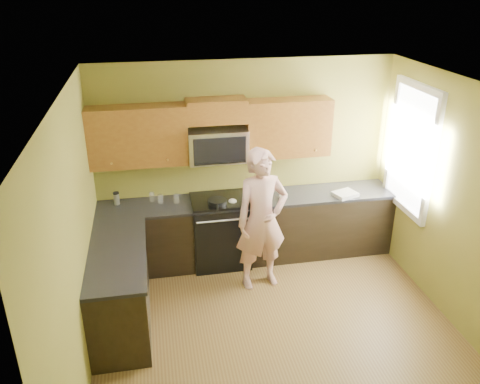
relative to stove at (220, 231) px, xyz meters
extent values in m
plane|color=brown|center=(0.40, -1.68, -0.47)|extent=(4.00, 4.00, 0.00)
plane|color=white|center=(0.40, -1.68, 2.23)|extent=(4.00, 4.00, 0.00)
plane|color=olive|center=(0.40, 0.32, 0.88)|extent=(4.00, 0.00, 4.00)
plane|color=olive|center=(0.40, -3.67, 0.88)|extent=(4.00, 0.00, 4.00)
plane|color=olive|center=(-1.60, -1.68, 0.88)|extent=(0.00, 4.00, 4.00)
plane|color=olive|center=(2.40, -1.68, 0.88)|extent=(0.00, 4.00, 4.00)
cube|color=black|center=(0.40, 0.02, -0.03)|extent=(4.00, 0.60, 0.88)
cube|color=black|center=(-1.30, -1.08, -0.03)|extent=(0.60, 1.60, 0.88)
cube|color=black|center=(0.40, 0.01, 0.43)|extent=(4.00, 0.62, 0.04)
cube|color=black|center=(-1.29, -1.08, 0.43)|extent=(0.62, 1.60, 0.04)
cube|color=brown|center=(0.00, 0.16, 1.62)|extent=(0.76, 0.33, 0.30)
imported|color=#DB776D|center=(0.42, -0.62, 0.44)|extent=(0.73, 0.54, 1.83)
cube|color=#B27F47|center=(0.54, -0.07, 0.45)|extent=(0.11, 0.11, 0.01)
ellipsoid|color=silver|center=(0.15, -0.10, 0.48)|extent=(0.14, 0.15, 0.06)
ellipsoid|color=silver|center=(0.84, -0.10, 0.48)|extent=(0.14, 0.15, 0.07)
cube|color=silver|center=(1.69, -0.15, 0.47)|extent=(0.36, 0.32, 0.05)
cylinder|color=silver|center=(-0.77, 0.09, 0.51)|extent=(0.08, 0.08, 0.12)
cylinder|color=silver|center=(-0.88, 0.18, 0.51)|extent=(0.09, 0.09, 0.12)
cylinder|color=silver|center=(-0.57, 0.06, 0.51)|extent=(0.09, 0.09, 0.12)
camera|label=1|loc=(-0.84, -5.79, 3.20)|focal=36.62mm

